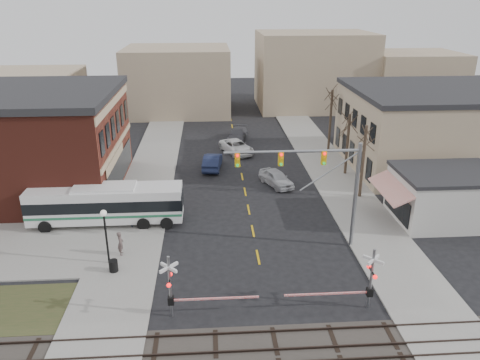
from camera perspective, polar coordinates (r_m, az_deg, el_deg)
name	(u,v)px	position (r m, az deg, el deg)	size (l,w,h in m)	color
ground	(261,273)	(32.25, 2.59, -11.21)	(160.00, 160.00, 0.00)	black
sidewalk_west	(151,172)	(50.43, -10.74, 1.02)	(5.00, 60.00, 0.12)	gray
sidewalk_east	(328,167)	(51.63, 10.67, 1.52)	(5.00, 60.00, 0.12)	gray
ballast_strip	(278,357)	(25.93, 4.65, -20.74)	(160.00, 5.00, 0.06)	#332D28
rail_tracks	(278,356)	(25.87, 4.65, -20.59)	(160.00, 3.91, 0.14)	#2D231E
tan_building	(446,128)	(54.89, 23.80, 5.84)	(20.30, 15.30, 8.50)	tan
awning_shop	(446,196)	(41.87, 23.80, -1.77)	(9.74, 6.20, 4.30)	beige
tree_east_a	(363,162)	(43.57, 14.76, 2.17)	(0.28, 0.28, 6.75)	#382B21
tree_east_b	(347,144)	(49.15, 12.96, 4.26)	(0.28, 0.28, 6.30)	#382B21
tree_east_c	(330,121)	(56.49, 10.95, 7.13)	(0.28, 0.28, 7.20)	#382B21
transit_bus	(106,204)	(39.33, -16.02, -2.78)	(12.30, 2.70, 3.17)	silver
traffic_signal_mast	(320,175)	(33.27, 9.76, 0.60)	(9.58, 0.30, 8.00)	gray
rr_crossing_west	(178,287)	(27.55, -7.61, -12.84)	(5.60, 1.36, 4.00)	gray
rr_crossing_east	(364,280)	(28.87, 14.87, -11.68)	(5.60, 1.36, 4.00)	gray
street_lamp	(105,225)	(32.94, -16.15, -5.32)	(0.44, 0.44, 4.03)	black
trash_bin	(113,266)	(33.06, -15.17, -10.06)	(0.60, 0.60, 0.82)	black
car_a	(276,178)	(45.98, 4.44, 0.25)	(1.82, 4.52, 1.54)	#B2B2B7
car_b	(212,161)	(50.39, -3.38, 2.28)	(1.74, 4.98, 1.64)	#1B2445
car_c	(237,147)	(55.43, -0.41, 4.06)	(2.50, 5.43, 1.51)	white
car_d	(238,135)	(60.42, -0.30, 5.56)	(2.14, 5.26, 1.53)	#49494E
pedestrian_near	(120,243)	(34.66, -14.36, -7.48)	(0.65, 0.42, 1.77)	#544543
pedestrian_far	(134,217)	(38.58, -12.76, -4.38)	(0.77, 0.60, 1.58)	#35435E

